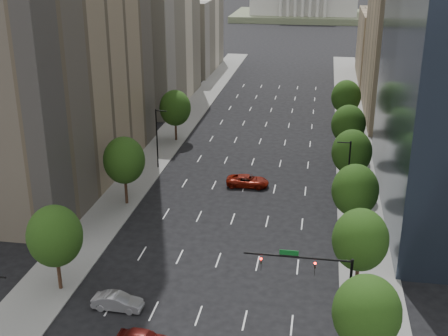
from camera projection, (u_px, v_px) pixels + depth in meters
The scene contains 21 objects.
sidewalk_left at pixel (135, 179), 82.68m from camera, with size 6.00×200.00×0.15m, color slate.
sidewalk_right at pixel (360, 194), 77.85m from camera, with size 6.00×200.00×0.15m, color slate.
midrise_cream_left at pixel (150, 16), 117.44m from camera, with size 14.00×30.00×35.00m, color beige.
filler_left at pixel (188, 35), 150.86m from camera, with size 14.00×26.00×18.00m, color beige.
parking_tan_right at pixel (410, 37), 107.79m from camera, with size 14.00×30.00×30.00m, color #8C7759.
filler_right at pixel (389, 46), 140.67m from camera, with size 14.00×26.00×16.00m, color #8C7759.
tree_right_0 at pixel (367, 313), 43.97m from camera, with size 5.20×5.20×8.39m.
tree_right_1 at pixel (360, 240), 53.96m from camera, with size 5.20×5.20×8.75m.
tree_right_2 at pixel (355, 190), 65.05m from camera, with size 5.20×5.20×8.61m.
tree_right_3 at pixel (352, 152), 75.99m from camera, with size 5.20×5.20×8.89m.
tree_right_4 at pixel (348, 124), 89.02m from camera, with size 5.20×5.20×8.46m.
tree_right_5 at pixel (346, 97), 103.64m from camera, with size 5.20×5.20×8.75m.
tree_left_0 at pixel (55, 236), 54.65m from camera, with size 5.20×5.20×8.75m.
tree_left_1 at pixel (124, 160), 72.97m from camera, with size 5.20×5.20×8.97m.
tree_left_2 at pixel (175, 108), 96.99m from camera, with size 5.20×5.20×8.68m.
streetlight_rn at pixel (348, 173), 71.85m from camera, with size 1.70×0.20×9.00m.
streetlight_ln at pixel (157, 137), 85.24m from camera, with size 1.70×0.20×9.00m.
traffic_signal at pixel (321, 276), 49.19m from camera, with size 9.12×0.40×7.38m.
foothills at pixel (352, 16), 584.66m from camera, with size 720.00×413.00×263.00m.
car_silver at pixel (118, 302), 53.40m from camera, with size 1.62×4.65×1.53m, color gray.
car_red_far at pixel (248, 181), 80.27m from camera, with size 2.66×5.76×1.60m, color maroon.
Camera 1 is at (9.66, -13.39, 31.33)m, focal length 47.18 mm.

